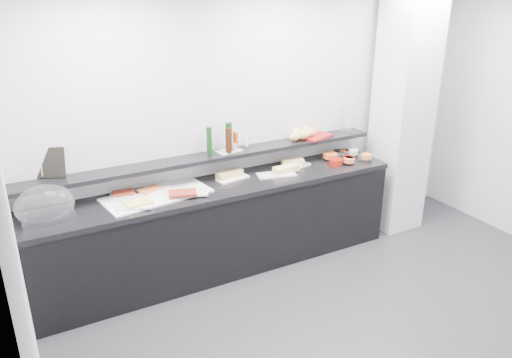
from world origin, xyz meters
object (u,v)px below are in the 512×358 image
cloche_base (48,217)px  framed_print (50,163)px  bread_tray (315,136)px  carafe (347,119)px  sandwich_plate_mid (276,175)px  condiment_tray (229,151)px

cloche_base → framed_print: size_ratio=1.57×
bread_tray → carafe: (0.41, -0.01, 0.14)m
bread_tray → framed_print: bearing=159.5°
sandwich_plate_mid → carafe: bearing=25.2°
framed_print → condiment_tray: (1.62, -0.10, -0.12)m
framed_print → condiment_tray: framed_print is taller
condiment_tray → carafe: bearing=-10.9°
condiment_tray → carafe: carafe is taller
sandwich_plate_mid → condiment_tray: condiment_tray is taller
framed_print → carafe: 3.05m
framed_print → carafe: size_ratio=0.87×
sandwich_plate_mid → condiment_tray: size_ratio=1.61×
sandwich_plate_mid → framed_print: (-2.03, 0.32, 0.37)m
cloche_base → framed_print: framed_print is taller
cloche_base → carafe: size_ratio=1.36×
carafe → bread_tray: bearing=178.2°
cloche_base → condiment_tray: bearing=7.0°
sandwich_plate_mid → condiment_tray: bearing=164.9°
sandwich_plate_mid → framed_print: size_ratio=1.47×
sandwich_plate_mid → framed_print: framed_print is taller
cloche_base → condiment_tray: size_ratio=1.72×
condiment_tray → bread_tray: 1.03m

